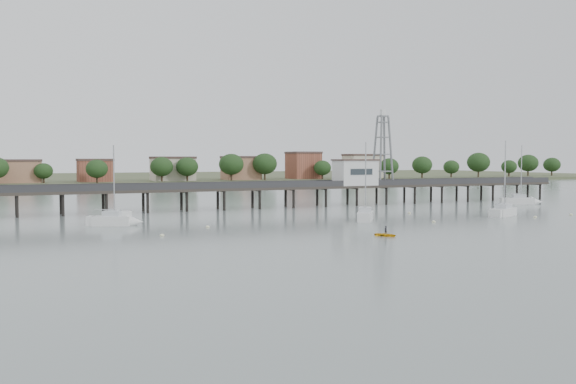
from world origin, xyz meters
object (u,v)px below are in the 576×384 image
at_px(sailboat_c, 366,216).
at_px(yellow_dinghy, 386,236).
at_px(white_tender, 118,214).
at_px(sailboat_e, 525,201).
at_px(pier, 239,189).
at_px(sailboat_d, 506,212).
at_px(sailboat_b, 119,221).
at_px(lattice_tower, 383,150).

relative_size(sailboat_c, yellow_dinghy, 4.48).
distance_m(sailboat_c, white_tender, 39.63).
relative_size(sailboat_c, sailboat_e, 0.98).
height_order(pier, sailboat_d, sailboat_d).
bearing_deg(sailboat_b, sailboat_e, 30.94).
xyz_separation_m(sailboat_b, white_tender, (2.01, 13.05, -0.19)).
height_order(sailboat_b, sailboat_e, sailboat_e).
height_order(sailboat_c, yellow_dinghy, sailboat_c).
height_order(sailboat_b, sailboat_d, sailboat_d).
xyz_separation_m(sailboat_c, white_tender, (-34.07, 20.24, -0.19)).
xyz_separation_m(sailboat_d, sailboat_c, (-24.96, 3.32, 0.00)).
xyz_separation_m(pier, sailboat_e, (58.37, -12.12, -3.15)).
bearing_deg(pier, lattice_tower, 0.00).
bearing_deg(yellow_dinghy, pier, 62.88).
relative_size(pier, sailboat_c, 11.92).
bearing_deg(white_tender, sailboat_d, -40.17).
height_order(sailboat_e, white_tender, sailboat_e).
xyz_separation_m(pier, sailboat_c, (10.75, -27.87, -3.15)).
bearing_deg(yellow_dinghy, white_tender, 93.20).
bearing_deg(sailboat_b, white_tender, 106.37).
distance_m(lattice_tower, sailboat_e, 31.28).
height_order(sailboat_b, yellow_dinghy, sailboat_b).
bearing_deg(sailboat_d, white_tender, 132.41).
relative_size(lattice_tower, sailboat_b, 1.30).
distance_m(sailboat_b, sailboat_d, 61.94).
bearing_deg(lattice_tower, sailboat_c, -126.67).
height_order(lattice_tower, sailboat_b, lattice_tower).
relative_size(lattice_tower, sailboat_c, 1.23).
bearing_deg(pier, sailboat_e, -11.73).
height_order(sailboat_d, sailboat_e, sailboat_d).
relative_size(pier, yellow_dinghy, 53.41).
bearing_deg(yellow_dinghy, sailboat_d, -4.59).
distance_m(sailboat_e, white_tender, 81.82).
bearing_deg(sailboat_c, white_tender, 93.21).
height_order(pier, sailboat_e, sailboat_e).
bearing_deg(sailboat_d, yellow_dinghy, 179.29).
xyz_separation_m(pier, white_tender, (-23.32, -7.62, -3.33)).
distance_m(pier, lattice_tower, 32.34).
distance_m(sailboat_c, yellow_dinghy, 20.94).
relative_size(sailboat_c, white_tender, 3.04).
distance_m(sailboat_e, yellow_dinghy, 66.15).
bearing_deg(sailboat_c, yellow_dinghy, -170.43).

